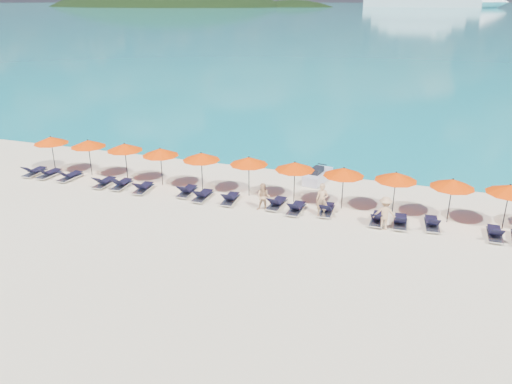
% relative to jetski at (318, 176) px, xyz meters
% --- Properties ---
extents(ground, '(1400.00, 1400.00, 0.00)m').
position_rel_jetski_xyz_m(ground, '(-1.90, -8.73, -0.37)').
color(ground, beige).
extents(sea, '(1600.00, 1300.00, 0.01)m').
position_rel_jetski_xyz_m(sea, '(-1.90, 651.27, -0.36)').
color(sea, '#1FA9B2').
rests_on(sea, ground).
extents(headland_main, '(374.00, 242.00, 126.50)m').
position_rel_jetski_xyz_m(headland_main, '(-301.90, 531.27, -38.37)').
color(headland_main, black).
rests_on(headland_main, ground).
extents(headland_small, '(162.00, 126.00, 85.50)m').
position_rel_jetski_xyz_m(headland_small, '(-151.90, 551.27, -35.37)').
color(headland_small, black).
rests_on(headland_small, ground).
extents(jetski, '(1.36, 2.64, 0.90)m').
position_rel_jetski_xyz_m(jetski, '(0.00, 0.00, 0.00)').
color(jetski, silver).
rests_on(jetski, ground).
extents(beachgoer_a, '(0.62, 0.42, 1.69)m').
position_rel_jetski_xyz_m(beachgoer_a, '(1.27, -4.80, 0.48)').
color(beachgoer_a, tan).
rests_on(beachgoer_a, ground).
extents(beachgoer_b, '(0.74, 0.44, 1.48)m').
position_rel_jetski_xyz_m(beachgoer_b, '(-1.70, -5.16, 0.37)').
color(beachgoer_b, tan).
rests_on(beachgoer_b, ground).
extents(beachgoer_c, '(1.10, 0.60, 1.64)m').
position_rel_jetski_xyz_m(beachgoer_c, '(4.39, -5.38, 0.45)').
color(beachgoer_c, tan).
rests_on(beachgoer_c, ground).
extents(umbrella_0, '(2.10, 2.10, 2.28)m').
position_rel_jetski_xyz_m(umbrella_0, '(-16.11, -3.53, 1.65)').
color(umbrella_0, black).
rests_on(umbrella_0, ground).
extents(umbrella_1, '(2.10, 2.10, 2.28)m').
position_rel_jetski_xyz_m(umbrella_1, '(-13.46, -3.41, 1.65)').
color(umbrella_1, black).
rests_on(umbrella_1, ground).
extents(umbrella_2, '(2.10, 2.10, 2.28)m').
position_rel_jetski_xyz_m(umbrella_2, '(-10.93, -3.36, 1.65)').
color(umbrella_2, black).
rests_on(umbrella_2, ground).
extents(umbrella_3, '(2.10, 2.10, 2.28)m').
position_rel_jetski_xyz_m(umbrella_3, '(-8.44, -3.56, 1.65)').
color(umbrella_3, black).
rests_on(umbrella_3, ground).
extents(umbrella_4, '(2.10, 2.10, 2.28)m').
position_rel_jetski_xyz_m(umbrella_4, '(-5.86, -3.58, 1.65)').
color(umbrella_4, black).
rests_on(umbrella_4, ground).
extents(umbrella_5, '(2.10, 2.10, 2.28)m').
position_rel_jetski_xyz_m(umbrella_5, '(-3.10, -3.45, 1.65)').
color(umbrella_5, black).
rests_on(umbrella_5, ground).
extents(umbrella_6, '(2.10, 2.10, 2.28)m').
position_rel_jetski_xyz_m(umbrella_6, '(-0.52, -3.51, 1.65)').
color(umbrella_6, black).
rests_on(umbrella_6, ground).
extents(umbrella_7, '(2.10, 2.10, 2.28)m').
position_rel_jetski_xyz_m(umbrella_7, '(2.07, -3.58, 1.65)').
color(umbrella_7, black).
rests_on(umbrella_7, ground).
extents(umbrella_8, '(2.10, 2.10, 2.28)m').
position_rel_jetski_xyz_m(umbrella_8, '(4.63, -3.45, 1.65)').
color(umbrella_8, black).
rests_on(umbrella_8, ground).
extents(umbrella_9, '(2.10, 2.10, 2.28)m').
position_rel_jetski_xyz_m(umbrella_9, '(7.24, -3.57, 1.65)').
color(umbrella_9, black).
rests_on(umbrella_9, ground).
extents(umbrella_10, '(2.10, 2.10, 2.28)m').
position_rel_jetski_xyz_m(umbrella_10, '(9.72, -3.52, 1.65)').
color(umbrella_10, black).
rests_on(umbrella_10, ground).
extents(lounger_0, '(0.63, 1.70, 0.66)m').
position_rel_jetski_xyz_m(lounger_0, '(-16.76, -4.61, -0.13)').
color(lounger_0, silver).
rests_on(lounger_0, ground).
extents(lounger_1, '(0.76, 1.74, 0.66)m').
position_rel_jetski_xyz_m(lounger_1, '(-15.67, -4.60, -0.13)').
color(lounger_1, silver).
rests_on(lounger_1, ground).
extents(lounger_2, '(0.76, 1.75, 0.66)m').
position_rel_jetski_xyz_m(lounger_2, '(-14.14, -4.60, -0.13)').
color(lounger_2, silver).
rests_on(lounger_2, ground).
extents(lounger_3, '(0.62, 1.70, 0.66)m').
position_rel_jetski_xyz_m(lounger_3, '(-11.54, -4.82, -0.13)').
color(lounger_3, silver).
rests_on(lounger_3, ground).
extents(lounger_4, '(0.73, 1.74, 0.66)m').
position_rel_jetski_xyz_m(lounger_4, '(-10.44, -4.72, -0.13)').
color(lounger_4, silver).
rests_on(lounger_4, ground).
extents(lounger_5, '(0.77, 1.75, 0.66)m').
position_rel_jetski_xyz_m(lounger_5, '(-8.95, -4.85, -0.13)').
color(lounger_5, silver).
rests_on(lounger_5, ground).
extents(lounger_6, '(0.68, 1.72, 0.66)m').
position_rel_jetski_xyz_m(lounger_6, '(-6.38, -4.49, -0.13)').
color(lounger_6, silver).
rests_on(lounger_6, ground).
extents(lounger_7, '(0.63, 1.70, 0.66)m').
position_rel_jetski_xyz_m(lounger_7, '(-5.29, -4.82, -0.13)').
color(lounger_7, silver).
rests_on(lounger_7, ground).
extents(lounger_8, '(0.74, 1.74, 0.66)m').
position_rel_jetski_xyz_m(lounger_8, '(-3.70, -4.74, -0.13)').
color(lounger_8, silver).
rests_on(lounger_8, ground).
extents(lounger_9, '(0.75, 1.74, 0.66)m').
position_rel_jetski_xyz_m(lounger_9, '(-1.16, -4.54, -0.13)').
color(lounger_9, silver).
rests_on(lounger_9, ground).
extents(lounger_10, '(0.68, 1.72, 0.66)m').
position_rel_jetski_xyz_m(lounger_10, '(-0.04, -4.84, -0.13)').
color(lounger_10, silver).
rests_on(lounger_10, ground).
extents(lounger_11, '(0.68, 1.72, 0.66)m').
position_rel_jetski_xyz_m(lounger_11, '(1.47, -4.50, -0.13)').
color(lounger_11, silver).
rests_on(lounger_11, ground).
extents(lounger_12, '(0.65, 1.71, 0.66)m').
position_rel_jetski_xyz_m(lounger_12, '(4.05, -4.79, -0.13)').
color(lounger_12, silver).
rests_on(lounger_12, ground).
extents(lounger_13, '(0.69, 1.72, 0.66)m').
position_rel_jetski_xyz_m(lounger_13, '(5.11, -4.78, -0.13)').
color(lounger_13, silver).
rests_on(lounger_13, ground).
extents(lounger_14, '(0.79, 1.75, 0.66)m').
position_rel_jetski_xyz_m(lounger_14, '(6.55, -4.51, -0.13)').
color(lounger_14, silver).
rests_on(lounger_14, ground).
extents(lounger_15, '(0.62, 1.70, 0.66)m').
position_rel_jetski_xyz_m(lounger_15, '(9.28, -4.70, -0.13)').
color(lounger_15, silver).
rests_on(lounger_15, ground).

